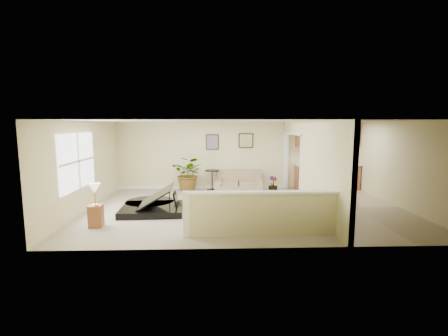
{
  "coord_description": "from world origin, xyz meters",
  "views": [
    {
      "loc": [
        -0.92,
        -9.06,
        2.42
      ],
      "look_at": [
        -0.6,
        0.4,
        1.13
      ],
      "focal_mm": 26.0,
      "sensor_mm": 36.0,
      "label": 1
    }
  ],
  "objects_px": {
    "accent_table": "(212,177)",
    "piano": "(152,188)",
    "piano_bench": "(202,203)",
    "small_plant": "(273,186)",
    "palm_plant": "(189,174)",
    "loveseat": "(239,181)",
    "lamp_stand": "(96,209)"
  },
  "relations": [
    {
      "from": "loveseat",
      "to": "palm_plant",
      "type": "height_order",
      "value": "palm_plant"
    },
    {
      "from": "piano_bench",
      "to": "lamp_stand",
      "type": "relative_size",
      "value": 0.81
    },
    {
      "from": "piano_bench",
      "to": "small_plant",
      "type": "height_order",
      "value": "small_plant"
    },
    {
      "from": "loveseat",
      "to": "accent_table",
      "type": "height_order",
      "value": "loveseat"
    },
    {
      "from": "palm_plant",
      "to": "piano",
      "type": "bearing_deg",
      "value": -106.42
    },
    {
      "from": "accent_table",
      "to": "lamp_stand",
      "type": "bearing_deg",
      "value": -123.16
    },
    {
      "from": "piano",
      "to": "piano_bench",
      "type": "height_order",
      "value": "piano"
    },
    {
      "from": "piano",
      "to": "accent_table",
      "type": "relative_size",
      "value": 2.81
    },
    {
      "from": "palm_plant",
      "to": "lamp_stand",
      "type": "height_order",
      "value": "palm_plant"
    },
    {
      "from": "loveseat",
      "to": "palm_plant",
      "type": "distance_m",
      "value": 1.83
    },
    {
      "from": "loveseat",
      "to": "accent_table",
      "type": "xyz_separation_m",
      "value": [
        -0.96,
        0.16,
        0.11
      ]
    },
    {
      "from": "piano",
      "to": "palm_plant",
      "type": "relative_size",
      "value": 1.53
    },
    {
      "from": "accent_table",
      "to": "small_plant",
      "type": "xyz_separation_m",
      "value": [
        2.15,
        -0.52,
        -0.22
      ]
    },
    {
      "from": "piano",
      "to": "piano_bench",
      "type": "distance_m",
      "value": 1.48
    },
    {
      "from": "small_plant",
      "to": "palm_plant",
      "type": "bearing_deg",
      "value": 170.14
    },
    {
      "from": "loveseat",
      "to": "accent_table",
      "type": "relative_size",
      "value": 2.35
    },
    {
      "from": "palm_plant",
      "to": "small_plant",
      "type": "xyz_separation_m",
      "value": [
        3.0,
        -0.52,
        -0.36
      ]
    },
    {
      "from": "piano",
      "to": "small_plant",
      "type": "height_order",
      "value": "piano"
    },
    {
      "from": "piano_bench",
      "to": "lamp_stand",
      "type": "xyz_separation_m",
      "value": [
        -2.46,
        -1.09,
        0.16
      ]
    },
    {
      "from": "loveseat",
      "to": "small_plant",
      "type": "relative_size",
      "value": 2.93
    },
    {
      "from": "piano_bench",
      "to": "lamp_stand",
      "type": "bearing_deg",
      "value": -156.03
    },
    {
      "from": "piano",
      "to": "palm_plant",
      "type": "distance_m",
      "value": 2.92
    },
    {
      "from": "piano_bench",
      "to": "piano",
      "type": "bearing_deg",
      "value": 168.44
    },
    {
      "from": "piano",
      "to": "loveseat",
      "type": "bearing_deg",
      "value": 42.48
    },
    {
      "from": "small_plant",
      "to": "lamp_stand",
      "type": "bearing_deg",
      "value": -143.11
    },
    {
      "from": "piano",
      "to": "piano_bench",
      "type": "bearing_deg",
      "value": -14.15
    },
    {
      "from": "piano",
      "to": "lamp_stand",
      "type": "relative_size",
      "value": 2.01
    },
    {
      "from": "piano_bench",
      "to": "accent_table",
      "type": "bearing_deg",
      "value": 84.91
    },
    {
      "from": "piano_bench",
      "to": "loveseat",
      "type": "distance_m",
      "value": 3.18
    },
    {
      "from": "loveseat",
      "to": "lamp_stand",
      "type": "height_order",
      "value": "lamp_stand"
    },
    {
      "from": "accent_table",
      "to": "piano",
      "type": "bearing_deg",
      "value": -120.82
    },
    {
      "from": "lamp_stand",
      "to": "accent_table",
      "type": "bearing_deg",
      "value": 56.84
    }
  ]
}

